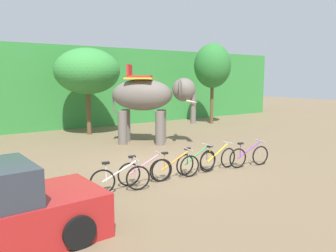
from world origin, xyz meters
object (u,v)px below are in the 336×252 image
bike_orange (176,167)px  bike_yellow (218,159)px  bike_green (197,162)px  bike_white (120,179)px  tree_right (212,66)px  bike_pink (145,171)px  bike_purple (249,156)px  elephant (149,98)px  tree_far_left (87,71)px

bike_orange → bike_yellow: bearing=1.7°
bike_green → bike_white: bearing=-174.0°
tree_right → bike_pink: (-10.82, -9.04, -3.57)m
bike_purple → bike_white: bearing=178.5°
elephant → bike_orange: 6.31m
tree_right → bike_pink: 14.54m
tree_far_left → bike_yellow: 10.14m
tree_right → bike_pink: size_ratio=3.23×
bike_white → bike_green: same height
bike_green → bike_orange: bearing=-169.6°
tree_far_left → bike_purple: tree_far_left is taller
bike_green → bike_yellow: size_ratio=1.00×
tree_far_left → elephant: size_ratio=1.25×
tree_right → bike_orange: (-9.77, -9.18, -3.57)m
tree_right → elephant: 8.38m
bike_pink → bike_purple: (4.10, -0.40, 0.00)m
elephant → tree_far_left: bearing=109.1°
tree_right → bike_green: size_ratio=3.20×
tree_far_left → bike_orange: bearing=-95.9°
bike_white → bike_pink: size_ratio=0.99×
elephant → bike_purple: 6.10m
tree_right → bike_yellow: 12.61m
bike_orange → bike_yellow: 1.84m
bike_purple → bike_pink: bearing=174.4°
bike_green → bike_yellow: same height
bike_yellow → bike_white: bearing=-177.2°
tree_right → bike_green: (-8.78, -9.00, -3.57)m
bike_pink → bike_yellow: 2.88m
tree_right → bike_purple: tree_right is taller
elephant → bike_orange: elephant is taller
tree_far_left → elephant: 4.57m
bike_orange → bike_purple: bearing=-5.0°
tree_far_left → bike_pink: bearing=-102.2°
bike_yellow → elephant: bearing=83.7°
bike_green → bike_purple: (2.06, -0.44, 0.00)m
bike_white → tree_right: bearing=38.4°
tree_right → bike_yellow: tree_right is taller
elephant → bike_green: 5.83m
elephant → bike_white: 7.42m
tree_right → bike_purple: 12.13m
bike_white → bike_yellow: bearing=2.8°
bike_pink → bike_yellow: size_ratio=0.99×
bike_white → bike_purple: size_ratio=0.99×
bike_orange → bike_green: (0.99, 0.18, 0.00)m
bike_orange → bike_purple: (3.05, -0.26, 0.00)m
elephant → bike_green: bearing=-105.2°
tree_right → bike_green: tree_right is taller
bike_yellow → bike_purple: size_ratio=1.01×
elephant → bike_yellow: (-0.60, -5.48, -1.82)m
elephant → bike_pink: (-3.49, -5.39, -1.82)m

